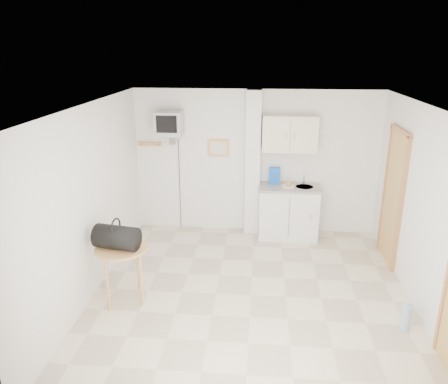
# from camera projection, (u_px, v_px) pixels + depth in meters

# --- Properties ---
(ground) EXTENTS (4.50, 4.50, 0.00)m
(ground) POSITION_uv_depth(u_px,v_px,m) (251.00, 295.00, 5.85)
(ground) COLOR beige
(ground) RESTS_ON ground
(room_envelope) EXTENTS (4.24, 4.54, 2.55)m
(room_envelope) POSITION_uv_depth(u_px,v_px,m) (273.00, 185.00, 5.42)
(room_envelope) COLOR white
(room_envelope) RESTS_ON ground
(kitchenette) EXTENTS (1.03, 0.58, 2.10)m
(kitchenette) POSITION_uv_depth(u_px,v_px,m) (289.00, 192.00, 7.44)
(kitchenette) COLOR silver
(kitchenette) RESTS_ON ground
(crt_television) EXTENTS (0.44, 0.45, 2.15)m
(crt_television) POSITION_uv_depth(u_px,v_px,m) (169.00, 124.00, 7.26)
(crt_television) COLOR slate
(crt_television) RESTS_ON ground
(round_table) EXTENTS (0.67, 0.67, 0.75)m
(round_table) POSITION_uv_depth(u_px,v_px,m) (122.00, 254.00, 5.56)
(round_table) COLOR #AD7E42
(round_table) RESTS_ON ground
(duffel_bag) EXTENTS (0.60, 0.40, 0.41)m
(duffel_bag) POSITION_uv_depth(u_px,v_px,m) (117.00, 237.00, 5.45)
(duffel_bag) COLOR black
(duffel_bag) RESTS_ON round_table
(water_bottle) EXTENTS (0.12, 0.12, 0.35)m
(water_bottle) POSITION_uv_depth(u_px,v_px,m) (406.00, 317.00, 5.11)
(water_bottle) COLOR #92AECA
(water_bottle) RESTS_ON ground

